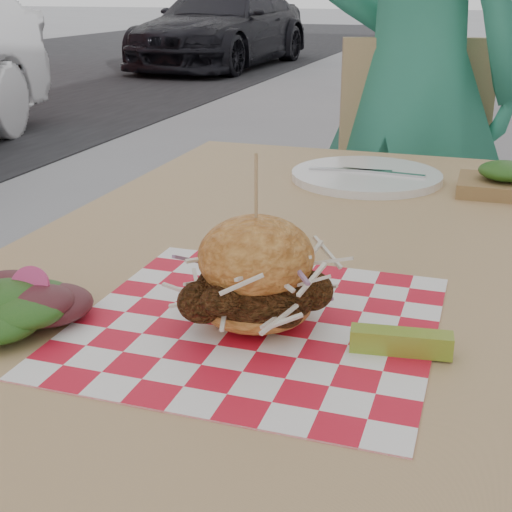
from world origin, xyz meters
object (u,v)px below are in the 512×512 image
(diner, at_px, (414,82))
(patio_table, at_px, (318,297))
(sandwich, at_px, (256,278))
(car_dark, at_px, (223,26))
(patio_chair, at_px, (396,188))

(diner, xyz_separation_m, patio_table, (0.01, -1.14, -0.16))
(diner, height_order, patio_table, diner)
(patio_table, relative_size, sandwich, 6.78)
(patio_table, height_order, sandwich, sandwich)
(sandwich, bearing_deg, patio_table, 88.90)
(diner, relative_size, sandwich, 9.42)
(sandwich, bearing_deg, car_dark, 110.86)
(patio_chair, bearing_deg, patio_table, -104.03)
(diner, relative_size, patio_table, 1.39)
(car_dark, xyz_separation_m, patio_chair, (3.57, -8.11, -0.01))
(car_dark, relative_size, sandwich, 21.77)
(car_dark, xyz_separation_m, sandwich, (3.59, -9.43, 0.24))
(diner, xyz_separation_m, patio_chair, (-0.02, -0.08, -0.28))
(car_dark, relative_size, patio_table, 3.21)
(diner, bearing_deg, sandwich, 107.77)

